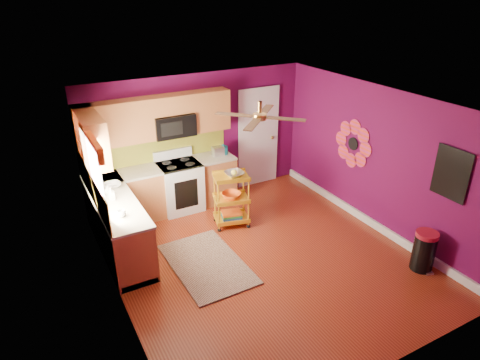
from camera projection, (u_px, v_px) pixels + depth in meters
ground at (263, 257)px, 6.85m from camera, size 5.00×5.00×0.00m
room_envelope at (267, 163)px, 6.17m from camera, size 4.54×5.04×2.52m
lower_cabinets at (145, 205)px, 7.53m from camera, size 2.81×2.31×0.94m
electric_range at (180, 186)px, 8.14m from camera, size 0.76×0.66×1.13m
upper_cabinetry at (137, 125)px, 7.28m from camera, size 2.80×2.30×1.26m
left_window at (92, 161)px, 5.99m from camera, size 0.08×1.35×1.08m
panel_door at (258, 138)px, 8.97m from camera, size 0.95×0.11×2.15m
right_wall_art at (393, 156)px, 6.94m from camera, size 0.04×2.74×1.04m
ceiling_fan at (260, 116)px, 6.04m from camera, size 1.01×1.01×0.26m
shag_rug at (207, 264)px, 6.68m from camera, size 1.06×1.71×0.02m
rolling_cart at (232, 197)px, 7.55m from camera, size 0.69×0.57×1.08m
trash_can at (424, 251)px, 6.46m from camera, size 0.43×0.43×0.64m
teal_kettle at (223, 150)px, 8.35m from camera, size 0.18×0.18×0.21m
toaster at (218, 151)px, 8.28m from camera, size 0.22×0.15×0.18m
soap_bottle_a at (111, 194)px, 6.59m from camera, size 0.09×0.10×0.21m
soap_bottle_b at (108, 190)px, 6.77m from camera, size 0.12×0.12×0.16m
counter_dish at (112, 185)px, 7.02m from camera, size 0.28×0.28×0.07m
counter_cup at (121, 214)px, 6.13m from camera, size 0.13×0.13×0.10m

